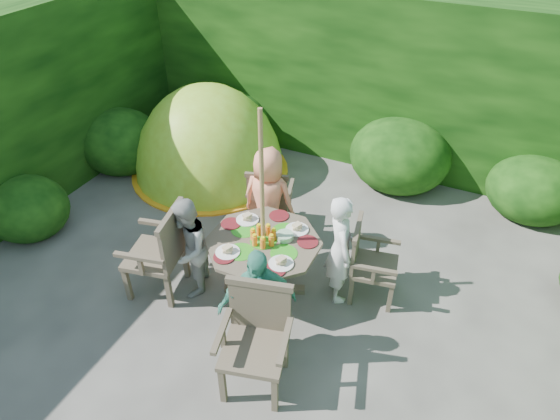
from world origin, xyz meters
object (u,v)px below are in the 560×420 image
at_px(parasol_pole, 263,211).
at_px(dome_tent, 211,171).
at_px(patio_table, 264,249).
at_px(garden_chair_right, 368,261).
at_px(child_back, 268,200).
at_px(child_front, 257,305).
at_px(garden_chair_left, 161,251).
at_px(garden_chair_back, 269,199).
at_px(garden_chair_front, 256,336).
at_px(child_left, 188,248).
at_px(child_right, 340,249).

relative_size(parasol_pole, dome_tent, 0.80).
height_order(patio_table, dome_tent, dome_tent).
xyz_separation_m(garden_chair_right, child_back, (-1.32, 0.29, 0.20)).
xyz_separation_m(parasol_pole, child_front, (0.31, -0.74, -0.47)).
distance_m(garden_chair_left, child_back, 1.37).
bearing_deg(garden_chair_back, garden_chair_right, 142.20).
bearing_deg(garden_chair_front, child_left, 135.56).
relative_size(parasol_pole, child_back, 1.65).
relative_size(patio_table, garden_chair_left, 1.57).
distance_m(garden_chair_left, child_front, 1.34).
bearing_deg(child_left, garden_chair_back, 145.31).
bearing_deg(child_front, parasol_pole, 72.82).
bearing_deg(parasol_pole, garden_chair_back, 113.33).
distance_m(garden_chair_back, child_back, 0.36).
relative_size(child_back, child_front, 1.06).
relative_size(garden_chair_left, dome_tent, 0.38).
relative_size(patio_table, parasol_pole, 0.73).
relative_size(child_left, dome_tent, 0.43).
distance_m(garden_chair_right, child_front, 1.38).
relative_size(garden_chair_back, child_front, 0.71).
xyz_separation_m(parasol_pole, dome_tent, (-1.89, 1.90, -1.10)).
relative_size(garden_chair_left, child_right, 0.80).
bearing_deg(garden_chair_front, garden_chair_back, 99.46).
bearing_deg(dome_tent, garden_chair_left, -85.61).
height_order(patio_table, garden_chair_right, garden_chair_right).
bearing_deg(dome_tent, garden_chair_front, -67.72).
bearing_deg(dome_tent, child_right, -47.60).
bearing_deg(dome_tent, child_front, -66.61).
relative_size(patio_table, child_right, 1.26).
distance_m(child_right, child_left, 1.60).
height_order(child_back, dome_tent, dome_tent).
distance_m(garden_chair_left, garden_chair_front, 1.54).
relative_size(garden_chair_back, dome_tent, 0.32).
height_order(garden_chair_back, child_left, child_left).
height_order(patio_table, child_back, child_back).
bearing_deg(child_back, garden_chair_left, 56.81).
bearing_deg(garden_chair_right, patio_table, 103.24).
bearing_deg(garden_chair_left, garden_chair_back, 146.25).
xyz_separation_m(patio_table, child_back, (-0.31, 0.73, 0.06)).
bearing_deg(parasol_pole, garden_chair_left, -156.28).
distance_m(patio_table, child_back, 0.80).
height_order(garden_chair_right, garden_chair_left, garden_chair_left).
height_order(garden_chair_right, child_right, child_right).
relative_size(garden_chair_front, child_right, 0.79).
distance_m(patio_table, child_right, 0.80).
bearing_deg(patio_table, child_back, 113.16).
xyz_separation_m(garden_chair_front, dome_tent, (-2.32, 2.90, -0.54)).
xyz_separation_m(parasol_pole, child_left, (-0.74, -0.31, -0.51)).
distance_m(garden_chair_front, child_back, 1.90).
height_order(garden_chair_left, child_right, child_right).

